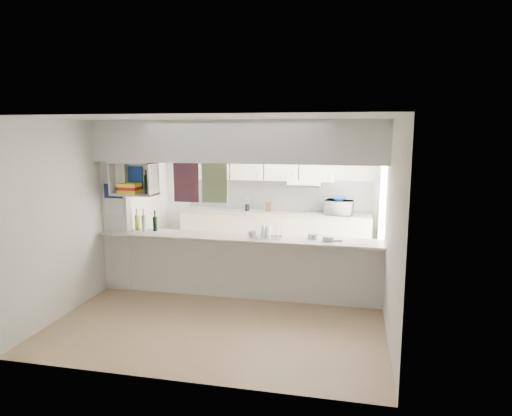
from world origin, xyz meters
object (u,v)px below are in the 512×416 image
(microwave, at_px, (339,208))
(wine_bottles, at_px, (141,223))
(bowl, at_px, (339,199))
(dish_rack, at_px, (268,232))

(microwave, xyz_separation_m, wine_bottles, (-2.95, -2.03, -0.01))
(bowl, distance_m, dish_rack, 2.25)
(microwave, distance_m, dish_rack, 2.27)
(microwave, distance_m, wine_bottles, 3.58)
(microwave, bearing_deg, wine_bottles, 46.63)
(microwave, height_order, dish_rack, microwave)
(wine_bottles, bearing_deg, microwave, 34.55)
(bowl, bearing_deg, wine_bottles, -145.89)
(microwave, distance_m, bowl, 0.17)
(bowl, bearing_deg, microwave, 84.00)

